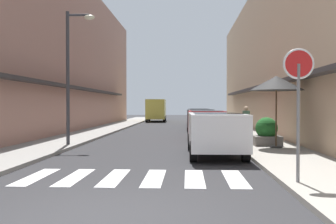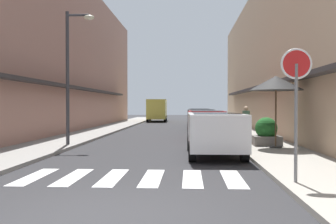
{
  "view_description": "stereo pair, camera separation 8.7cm",
  "coord_description": "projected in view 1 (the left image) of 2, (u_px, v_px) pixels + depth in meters",
  "views": [
    {
      "loc": [
        1.25,
        -5.6,
        1.72
      ],
      "look_at": [
        0.29,
        13.27,
        1.39
      ],
      "focal_mm": 40.01,
      "sensor_mm": 36.0,
      "label": 1
    },
    {
      "loc": [
        1.34,
        -5.59,
        1.72
      ],
      "look_at": [
        0.29,
        13.27,
        1.39
      ],
      "focal_mm": 40.01,
      "sensor_mm": 36.0,
      "label": 2
    }
  ],
  "objects": [
    {
      "name": "ground_plane",
      "position": [
        166.0,
        134.0,
        22.26
      ],
      "size": [
        91.34,
        91.34,
        0.0
      ],
      "primitive_type": "plane",
      "color": "#2B2B2D"
    },
    {
      "name": "sidewalk_left",
      "position": [
        91.0,
        133.0,
        22.49
      ],
      "size": [
        2.5,
        58.12,
        0.12
      ],
      "primitive_type": "cube",
      "color": "gray",
      "rests_on": "ground_plane"
    },
    {
      "name": "sidewalk_right",
      "position": [
        242.0,
        134.0,
        22.03
      ],
      "size": [
        2.5,
        58.12,
        0.12
      ],
      "primitive_type": "cube",
      "color": "#9E998E",
      "rests_on": "ground_plane"
    },
    {
      "name": "building_row_left",
      "position": [
        37.0,
        51.0,
        23.67
      ],
      "size": [
        5.5,
        39.36,
        10.35
      ],
      "color": "#A87A6B",
      "rests_on": "ground_plane"
    },
    {
      "name": "building_row_right",
      "position": [
        302.0,
        55.0,
        22.83
      ],
      "size": [
        5.5,
        39.36,
        9.62
      ],
      "color": "tan",
      "rests_on": "ground_plane"
    },
    {
      "name": "crosswalk",
      "position": [
        134.0,
        178.0,
        8.87
      ],
      "size": [
        5.2,
        2.2,
        0.01
      ],
      "color": "silver",
      "rests_on": "ground_plane"
    },
    {
      "name": "parked_car_near",
      "position": [
        215.0,
        129.0,
        12.76
      ],
      "size": [
        1.87,
        4.35,
        1.47
      ],
      "color": "silver",
      "rests_on": "ground_plane"
    },
    {
      "name": "parked_car_mid",
      "position": [
        206.0,
        121.0,
        18.69
      ],
      "size": [
        1.88,
        4.08,
        1.47
      ],
      "color": "maroon",
      "rests_on": "ground_plane"
    },
    {
      "name": "parked_car_far",
      "position": [
        201.0,
        117.0,
        25.43
      ],
      "size": [
        1.94,
        4.32,
        1.47
      ],
      "color": "#4C5156",
      "rests_on": "ground_plane"
    },
    {
      "name": "parked_car_distant",
      "position": [
        199.0,
        115.0,
        31.17
      ],
      "size": [
        1.87,
        4.09,
        1.47
      ],
      "color": "#4C5156",
      "rests_on": "ground_plane"
    },
    {
      "name": "delivery_van",
      "position": [
        156.0,
        108.0,
        40.13
      ],
      "size": [
        2.13,
        5.46,
        2.37
      ],
      "color": "#D8CC4C",
      "rests_on": "ground_plane"
    },
    {
      "name": "round_street_sign",
      "position": [
        298.0,
        80.0,
        7.79
      ],
      "size": [
        0.65,
        0.07,
        2.8
      ],
      "color": "slate",
      "rests_on": "sidewalk_right"
    },
    {
      "name": "street_lamp",
      "position": [
        72.0,
        63.0,
        15.34
      ],
      "size": [
        1.19,
        0.28,
        5.46
      ],
      "color": "#38383D",
      "rests_on": "sidewalk_left"
    },
    {
      "name": "cafe_umbrella",
      "position": [
        276.0,
        84.0,
        14.18
      ],
      "size": [
        2.04,
        2.04,
        2.73
      ],
      "color": "#262626",
      "rests_on": "sidewalk_right"
    },
    {
      "name": "planter_midblock",
      "position": [
        266.0,
        133.0,
        15.08
      ],
      "size": [
        1.08,
        1.08,
        1.13
      ],
      "color": "slate",
      "rests_on": "sidewalk_right"
    },
    {
      "name": "pedestrian_walking_near",
      "position": [
        246.0,
        122.0,
        17.21
      ],
      "size": [
        0.34,
        0.34,
        1.57
      ],
      "rotation": [
        0.0,
        0.0,
        5.25
      ],
      "color": "#282B33",
      "rests_on": "sidewalk_right"
    }
  ]
}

